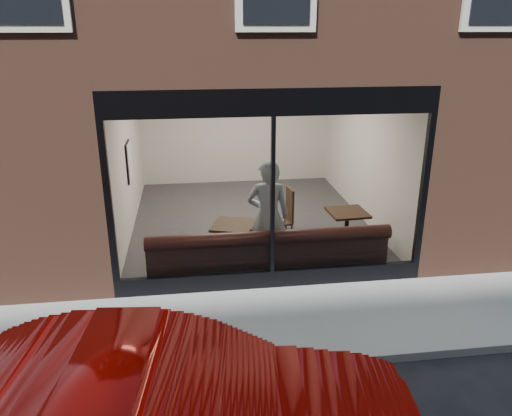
{
  "coord_description": "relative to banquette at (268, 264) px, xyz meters",
  "views": [
    {
      "loc": [
        -1.22,
        -5.1,
        4.02
      ],
      "look_at": [
        -0.21,
        2.4,
        1.26
      ],
      "focal_mm": 35.0,
      "sensor_mm": 36.0,
      "label": 1
    }
  ],
  "objects": [
    {
      "name": "sidewalk_near",
      "position": [
        0.0,
        -1.45,
        -0.22
      ],
      "size": [
        40.0,
        2.0,
        0.01
      ],
      "primitive_type": "cube",
      "color": "gray",
      "rests_on": "ground"
    },
    {
      "name": "storefront_kick",
      "position": [
        0.0,
        -0.4,
        -0.08
      ],
      "size": [
        5.0,
        0.1,
        0.3
      ],
      "primitive_type": "cube",
      "color": "black",
      "rests_on": "ground"
    },
    {
      "name": "kerb_near",
      "position": [
        0.0,
        -2.5,
        -0.17
      ],
      "size": [
        40.0,
        0.1,
        0.12
      ],
      "primitive_type": "cube",
      "color": "gray",
      "rests_on": "ground"
    },
    {
      "name": "host_building_backfill",
      "position": [
        0.0,
        8.55,
        1.38
      ],
      "size": [
        5.0,
        6.0,
        3.2
      ],
      "primitive_type": "cube",
      "color": "brown",
      "rests_on": "ground"
    },
    {
      "name": "cafe_table_right",
      "position": [
        1.65,
        0.9,
        0.52
      ],
      "size": [
        0.73,
        0.73,
        0.04
      ],
      "primitive_type": "cube",
      "rotation": [
        0.0,
        0.0,
        0.06
      ],
      "color": "black",
      "rests_on": "cafe_floor"
    },
    {
      "name": "host_building_pier_left",
      "position": [
        -3.75,
        5.55,
        1.38
      ],
      "size": [
        2.5,
        12.0,
        3.2
      ],
      "primitive_type": "cube",
      "color": "brown",
      "rests_on": "ground"
    },
    {
      "name": "storefront_mullion",
      "position": [
        0.0,
        -0.4,
        1.32
      ],
      "size": [
        0.06,
        0.1,
        2.5
      ],
      "primitive_type": "cube",
      "color": "black",
      "rests_on": "storefront_kick"
    },
    {
      "name": "cafe_wall_back",
      "position": [
        0.0,
        5.54,
        1.37
      ],
      "size": [
        5.0,
        0.0,
        5.0
      ],
      "primitive_type": "plane",
      "rotation": [
        1.57,
        0.0,
        0.0
      ],
      "color": "silver",
      "rests_on": "ground"
    },
    {
      "name": "ground",
      "position": [
        0.0,
        -2.45,
        -0.23
      ],
      "size": [
        120.0,
        120.0,
        0.0
      ],
      "primitive_type": "plane",
      "color": "black",
      "rests_on": "ground"
    },
    {
      "name": "wall_poster",
      "position": [
        -2.45,
        2.51,
        1.22
      ],
      "size": [
        0.02,
        0.56,
        0.75
      ],
      "primitive_type": "cube",
      "color": "white",
      "rests_on": "cafe_wall_left"
    },
    {
      "name": "storefront_header",
      "position": [
        0.0,
        -0.4,
        2.77
      ],
      "size": [
        5.0,
        0.1,
        0.4
      ],
      "primitive_type": "cube",
      "color": "black",
      "rests_on": "host_building_upper"
    },
    {
      "name": "banquette",
      "position": [
        0.0,
        0.0,
        0.0
      ],
      "size": [
        4.0,
        0.55,
        0.45
      ],
      "primitive_type": "cube",
      "color": "#391A14",
      "rests_on": "cafe_floor"
    },
    {
      "name": "person",
      "position": [
        0.03,
        0.23,
        0.76
      ],
      "size": [
        0.78,
        0.56,
        1.98
      ],
      "primitive_type": "imported",
      "rotation": [
        0.0,
        0.0,
        3.01
      ],
      "color": "#A3C4DA",
      "rests_on": "cafe_floor"
    },
    {
      "name": "cafe_floor",
      "position": [
        0.0,
        2.55,
        -0.21
      ],
      "size": [
        6.0,
        6.0,
        0.0
      ],
      "primitive_type": "plane",
      "color": "#2D2D30",
      "rests_on": "ground"
    },
    {
      "name": "cafe_wall_left",
      "position": [
        -2.49,
        2.55,
        1.37
      ],
      "size": [
        0.0,
        6.0,
        6.0
      ],
      "primitive_type": "plane",
      "rotation": [
        1.57,
        0.0,
        1.57
      ],
      "color": "silver",
      "rests_on": "ground"
    },
    {
      "name": "cafe_wall_right",
      "position": [
        2.49,
        2.55,
        1.37
      ],
      "size": [
        0.0,
        6.0,
        6.0
      ],
      "primitive_type": "plane",
      "rotation": [
        1.57,
        0.0,
        -1.57
      ],
      "color": "silver",
      "rests_on": "ground"
    },
    {
      "name": "cafe_ceiling",
      "position": [
        0.0,
        2.55,
        2.97
      ],
      "size": [
        6.0,
        6.0,
        0.0
      ],
      "primitive_type": "plane",
      "rotation": [
        3.14,
        0.0,
        0.0
      ],
      "color": "white",
      "rests_on": "host_building_upper"
    },
    {
      "name": "cafe_table_left",
      "position": [
        -0.53,
        0.55,
        0.52
      ],
      "size": [
        0.88,
        0.88,
        0.05
      ],
      "primitive_type": "cube",
      "rotation": [
        0.0,
        0.0,
        -0.32
      ],
      "color": "black",
      "rests_on": "cafe_floor"
    },
    {
      "name": "host_building_pier_right",
      "position": [
        3.75,
        5.55,
        1.38
      ],
      "size": [
        2.5,
        12.0,
        3.2
      ],
      "primitive_type": "cube",
      "color": "brown",
      "rests_on": "ground"
    },
    {
      "name": "cafe_chair_right",
      "position": [
        0.56,
        1.83,
        0.01
      ],
      "size": [
        0.46,
        0.46,
        0.04
      ],
      "primitive_type": "cube",
      "rotation": [
        0.0,
        0.0,
        3.28
      ],
      "color": "black",
      "rests_on": "cafe_floor"
    },
    {
      "name": "storefront_glass",
      "position": [
        0.0,
        -0.43,
        1.33
      ],
      "size": [
        4.8,
        0.0,
        4.8
      ],
      "primitive_type": "plane",
      "rotation": [
        1.57,
        0.0,
        0.0
      ],
      "color": "white",
      "rests_on": "storefront_kick"
    }
  ]
}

